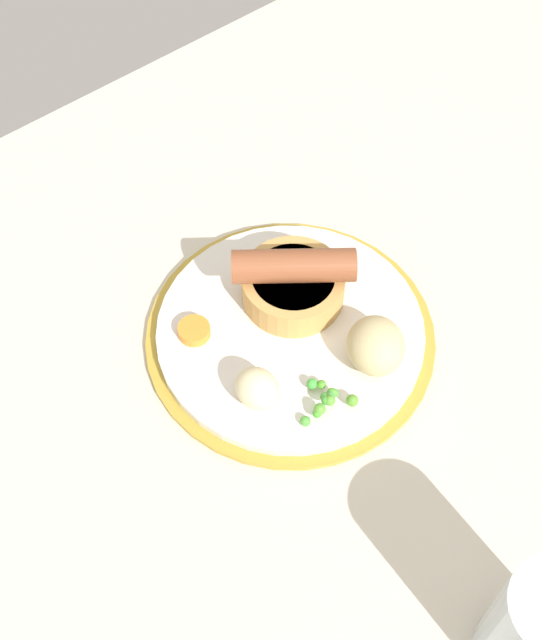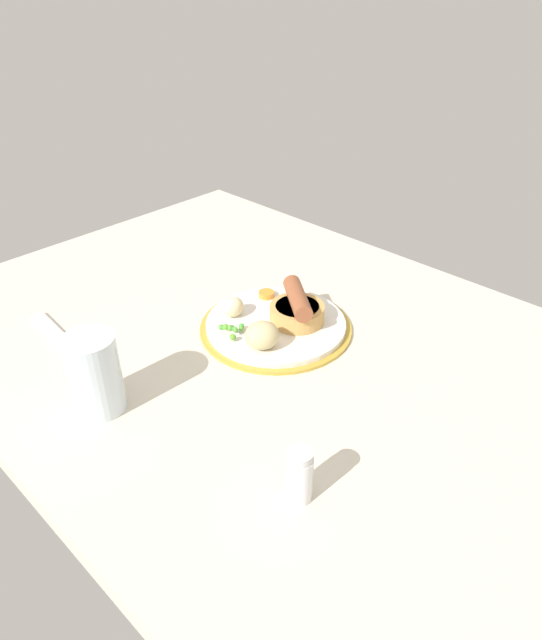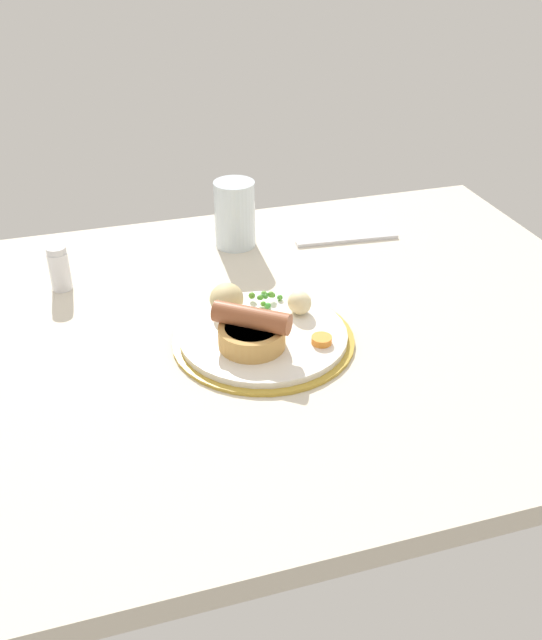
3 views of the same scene
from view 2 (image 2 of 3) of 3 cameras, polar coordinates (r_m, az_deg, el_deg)
name	(u,v)px [view 2 (image 2 of 3)]	position (r cm, az deg, el deg)	size (l,w,h in cm)	color
dining_table	(261,345)	(91.28, -1.04, -2.53)	(110.00, 80.00, 3.00)	beige
dinner_plate	(276,326)	(92.15, 0.50, -0.59)	(24.56, 24.56, 1.40)	#B79333
sausage_pudding	(297,309)	(90.82, 2.64, 1.10)	(9.83, 8.75, 5.67)	tan
pea_pile	(232,329)	(88.36, -3.95, -0.91)	(4.82, 4.11, 1.79)	#4B9236
potato_chunk_0	(234,306)	(92.69, -3.74, 1.36)	(3.24, 3.70, 3.27)	beige
potato_chunk_1	(262,335)	(84.65, -0.90, -1.54)	(5.18, 4.68, 4.30)	#CCB77F
carrot_slice_1	(267,294)	(98.20, -0.45, 2.60)	(2.71, 2.71, 0.94)	orange
fork	(60,337)	(95.95, -20.31, -1.60)	(18.00, 1.60, 0.60)	silver
drinking_glass	(95,374)	(77.31, -17.22, -5.17)	(6.81, 6.81, 11.22)	silver
salt_shaker	(299,475)	(64.43, 2.83, -15.25)	(3.06, 3.06, 6.98)	silver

